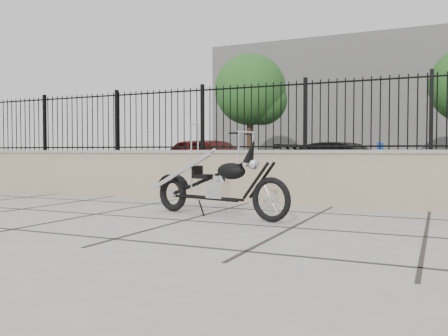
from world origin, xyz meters
The scene contains 11 objects.
ground_plane centered at (0.00, 0.00, 0.00)m, with size 90.00×90.00×0.00m, color #99968E.
parking_lot centered at (0.00, 12.50, 0.00)m, with size 30.00×30.00×0.00m, color black.
retaining_wall centered at (0.00, 2.50, 0.48)m, with size 14.00×0.36×0.96m, color gray.
iron_fence centered at (0.00, 2.50, 1.56)m, with size 14.00×0.08×1.20m, color black.
background_building centered at (0.00, 26.50, 4.00)m, with size 22.00×6.00×8.00m, color beige.
chopper_motorcycle centered at (0.20, 0.56, 0.69)m, with size 2.28×0.40×1.37m, color black, non-canonical shape.
car_red centered at (-2.96, 6.86, 0.68)m, with size 1.61×4.00×1.36m, color #460B0A.
car_black centered at (0.75, 8.03, 0.60)m, with size 1.69×4.15×1.21m, color black.
bollard_a centered at (-1.74, 4.14, 0.45)m, with size 0.11×0.11×0.90m, color blue.
bollard_b centered at (1.97, 5.04, 0.56)m, with size 0.13×0.13×1.12m, color #0D1CCF.
tree_left centered at (-5.36, 16.12, 4.11)m, with size 3.48×3.48×5.87m.
Camera 1 is at (3.13, -5.56, 0.93)m, focal length 38.00 mm.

